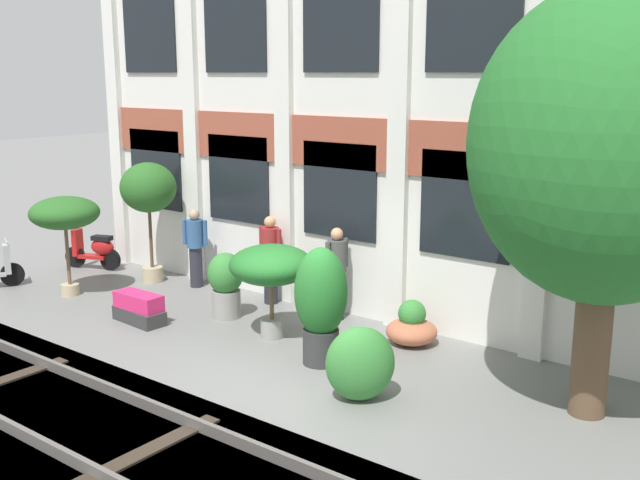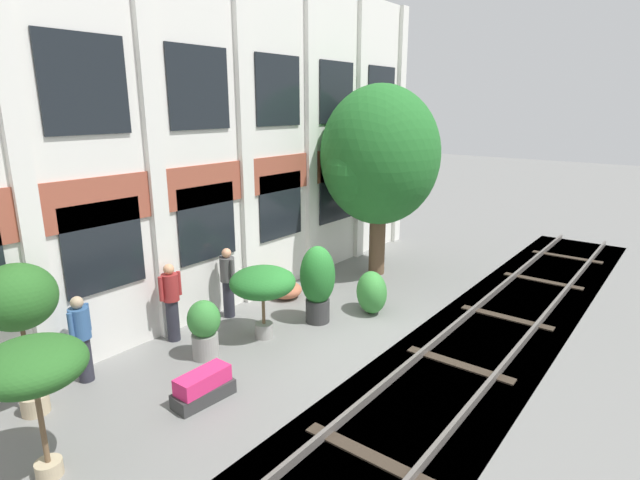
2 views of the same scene
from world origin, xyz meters
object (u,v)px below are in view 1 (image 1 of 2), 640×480
at_px(potted_plant_tall_urn, 271,267).
at_px(resident_by_doorway, 337,271).
at_px(potted_plant_low_pan, 148,191).
at_px(topiary_hedge, 360,364).
at_px(potted_plant_terracotta_small, 65,215).
at_px(potted_plant_fluted_column, 321,298).
at_px(scooter_near_curb, 95,250).
at_px(resident_watching_tracks, 195,246).
at_px(potted_plant_wide_bowl, 412,327).
at_px(potted_plant_glazed_jar, 226,283).
at_px(resident_near_plants, 270,257).
at_px(potted_plant_square_trough, 139,309).
at_px(broadleaf_tree, 608,154).

height_order(potted_plant_tall_urn, resident_by_doorway, resident_by_doorway).
height_order(potted_plant_low_pan, topiary_hedge, potted_plant_low_pan).
distance_m(potted_plant_terracotta_small, potted_plant_fluted_column, 6.13).
distance_m(scooter_near_curb, resident_watching_tracks, 2.90).
bearing_deg(potted_plant_low_pan, topiary_hedge, -17.45).
height_order(potted_plant_wide_bowl, resident_by_doorway, resident_by_doorway).
bearing_deg(potted_plant_fluted_column, potted_plant_glazed_jar, 165.35).
bearing_deg(resident_near_plants, scooter_near_curb, -83.70).
bearing_deg(resident_watching_tracks, scooter_near_curb, -108.18).
bearing_deg(topiary_hedge, potted_plant_wide_bowl, 103.51).
relative_size(potted_plant_terracotta_small, resident_near_plants, 1.17).
relative_size(potted_plant_fluted_column, potted_plant_square_trough, 1.66).
height_order(potted_plant_fluted_column, topiary_hedge, potted_plant_fluted_column).
xyz_separation_m(potted_plant_glazed_jar, resident_near_plants, (0.08, 1.12, 0.26)).
height_order(potted_plant_fluted_column, resident_watching_tracks, potted_plant_fluted_column).
relative_size(potted_plant_wide_bowl, resident_watching_tracks, 0.52).
height_order(broadleaf_tree, potted_plant_square_trough, broadleaf_tree).
bearing_deg(potted_plant_wide_bowl, resident_watching_tracks, 178.04).
xyz_separation_m(potted_plant_tall_urn, topiary_hedge, (2.53, -1.10, -0.69)).
xyz_separation_m(scooter_near_curb, topiary_hedge, (8.59, -2.03, 0.07)).
height_order(potted_plant_square_trough, resident_near_plants, resident_near_plants).
height_order(scooter_near_curb, resident_near_plants, resident_near_plants).
bearing_deg(potted_plant_fluted_column, topiary_hedge, -30.18).
bearing_deg(resident_watching_tracks, potted_plant_wide_bowl, 61.89).
height_order(potted_plant_wide_bowl, scooter_near_curb, scooter_near_curb).
distance_m(potted_plant_low_pan, potted_plant_wide_bowl, 6.44).
bearing_deg(broadleaf_tree, resident_watching_tracks, 173.11).
bearing_deg(potted_plant_square_trough, broadleaf_tree, 9.02).
bearing_deg(potted_plant_tall_urn, potted_plant_low_pan, 166.43).
height_order(potted_plant_low_pan, scooter_near_curb, potted_plant_low_pan).
xyz_separation_m(broadleaf_tree, potted_plant_fluted_column, (-3.76, -0.73, -2.32)).
bearing_deg(topiary_hedge, resident_near_plants, 146.46).
bearing_deg(broadleaf_tree, topiary_hedge, -150.89).
xyz_separation_m(potted_plant_glazed_jar, scooter_near_curb, (-4.72, 0.64, -0.21)).
height_order(potted_plant_low_pan, potted_plant_tall_urn, potted_plant_low_pan).
bearing_deg(potted_plant_square_trough, potted_plant_fluted_column, 6.97).
relative_size(potted_plant_tall_urn, resident_watching_tracks, 0.97).
relative_size(potted_plant_glazed_jar, potted_plant_tall_urn, 0.76).
bearing_deg(potted_plant_terracotta_small, potted_plant_square_trough, -5.85).
xyz_separation_m(potted_plant_low_pan, resident_watching_tracks, (1.01, 0.30, -1.06)).
bearing_deg(potted_plant_terracotta_small, resident_watching_tracks, 51.46).
height_order(potted_plant_glazed_jar, potted_plant_tall_urn, potted_plant_tall_urn).
bearing_deg(resident_by_doorway, topiary_hedge, -39.73).
relative_size(resident_watching_tracks, topiary_hedge, 1.59).
xyz_separation_m(potted_plant_glazed_jar, potted_plant_fluted_column, (2.68, -0.70, 0.38)).
bearing_deg(topiary_hedge, potted_plant_glazed_jar, 160.19).
bearing_deg(resident_by_doorway, potted_plant_fluted_column, -51.56).
distance_m(broadleaf_tree, potted_plant_square_trough, 8.15).
relative_size(potted_plant_tall_urn, topiary_hedge, 1.54).
xyz_separation_m(potted_plant_fluted_column, potted_plant_wide_bowl, (0.66, 1.56, -0.75)).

